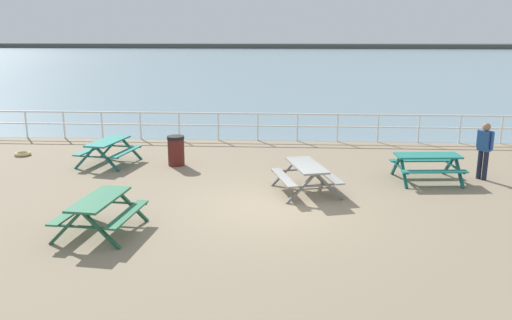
# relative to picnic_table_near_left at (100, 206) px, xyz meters

# --- Properties ---
(ground_plane) EXTENTS (30.00, 24.00, 0.20)m
(ground_plane) POSITION_rel_picnic_table_near_left_xyz_m (3.60, 1.87, -0.68)
(ground_plane) COLOR gray
(sea_band) EXTENTS (142.00, 90.00, 0.01)m
(sea_band) POSITION_rel_picnic_table_near_left_xyz_m (3.60, 54.62, -0.58)
(sea_band) COLOR gray
(sea_band) RESTS_ON ground
(distant_shoreline) EXTENTS (142.00, 6.00, 1.80)m
(distant_shoreline) POSITION_rel_picnic_table_near_left_xyz_m (3.60, 97.62, -0.58)
(distant_shoreline) COLOR #4C4C47
(distant_shoreline) RESTS_ON ground
(seaward_railing) EXTENTS (23.07, 0.07, 1.08)m
(seaward_railing) POSITION_rel_picnic_table_near_left_xyz_m (3.60, 9.62, 0.15)
(seaward_railing) COLOR white
(seaward_railing) RESTS_ON ground
(picnic_table_near_left) EXTENTS (1.71, 1.95, 0.80)m
(picnic_table_near_left) POSITION_rel_picnic_table_near_left_xyz_m (0.00, 0.00, 0.00)
(picnic_table_near_left) COLOR #286B47
(picnic_table_near_left) RESTS_ON ground
(picnic_table_near_right) EXTENTS (1.92, 1.67, 0.80)m
(picnic_table_near_right) POSITION_rel_picnic_table_near_left_xyz_m (7.98, 4.39, 0.00)
(picnic_table_near_right) COLOR #1E7A70
(picnic_table_near_right) RESTS_ON ground
(picnic_table_mid_centre) EXTENTS (1.81, 2.04, 0.80)m
(picnic_table_mid_centre) POSITION_rel_picnic_table_near_left_xyz_m (-1.74, 5.74, 0.00)
(picnic_table_mid_centre) COLOR #1E7A70
(picnic_table_mid_centre) RESTS_ON ground
(picnic_table_far_left) EXTENTS (1.93, 2.13, 0.80)m
(picnic_table_far_left) POSITION_rel_picnic_table_near_left_xyz_m (4.50, 3.10, 0.00)
(picnic_table_far_left) COLOR gray
(picnic_table_far_left) RESTS_ON ground
(visitor) EXTENTS (0.38, 0.44, 1.66)m
(visitor) POSITION_rel_picnic_table_near_left_xyz_m (9.63, 4.67, 0.36)
(visitor) COLOR #1E2338
(visitor) RESTS_ON ground
(litter_bin) EXTENTS (0.55, 0.55, 0.95)m
(litter_bin) POSITION_rel_picnic_table_near_left_xyz_m (0.46, 5.72, -0.10)
(litter_bin) COLOR #591E19
(litter_bin) RESTS_ON ground
(rope_coil) EXTENTS (0.55, 0.55, 0.11)m
(rope_coil) POSITION_rel_picnic_table_near_left_xyz_m (-5.10, 6.69, -0.53)
(rope_coil) COLOR tan
(rope_coil) RESTS_ON ground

